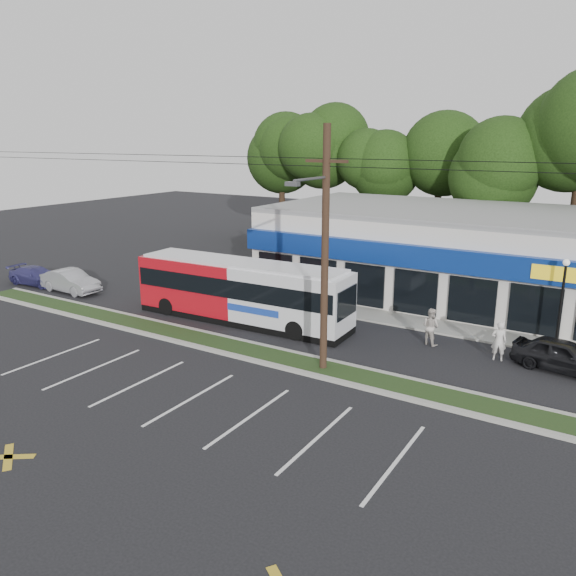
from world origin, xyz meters
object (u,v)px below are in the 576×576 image
Objects in this scene: pedestrian_b at (431,326)px; car_dark at (563,356)px; car_silver at (71,281)px; utility_pole at (321,243)px; pedestrian_a at (499,341)px; metrobus at (242,290)px; car_blue at (36,276)px; lamp_post at (562,294)px.

car_dark is at bearing -164.22° from pedestrian_b.
utility_pole is at bearing -96.40° from car_silver.
car_silver is at bearing 24.63° from pedestrian_b.
car_dark is 0.93× the size of car_silver.
car_silver is at bearing -6.72° from pedestrian_a.
utility_pole reaches higher than metrobus.
car_dark reaches higher than car_blue.
metrobus reaches higher than pedestrian_a.
pedestrian_b is at bearing -81.58° from car_silver.
lamp_post is 5.98m from pedestrian_b.
pedestrian_a reaches higher than car_silver.
pedestrian_a reaches higher than car_blue.
pedestrian_a is (-2.56, -0.17, 0.20)m from car_dark.
lamp_post is 1.03× the size of car_blue.
lamp_post reaches higher than metrobus.
pedestrian_a is at bearing -125.54° from lamp_post.
car_blue is 2.32× the size of pedestrian_b.
metrobus is 6.85× the size of pedestrian_b.
car_dark is at bearing 171.55° from pedestrian_a.
car_blue is (-3.51, 0.00, -0.11)m from car_silver.
lamp_post is at bearing 43.95° from utility_pole.
lamp_post is at bearing -84.42° from car_blue.
metrobus is at bearing 151.65° from utility_pole.
pedestrian_a is (12.79, 1.50, -0.84)m from metrobus.
utility_pole is 12.08× the size of car_blue.
metrobus is 12.91m from pedestrian_a.
pedestrian_a is (29.00, 2.50, 0.28)m from car_blue.
car_blue is 29.11m from pedestrian_a.
lamp_post is at bearing -137.04° from pedestrian_b.
car_silver is (-19.32, 2.57, -4.70)m from utility_pole.
utility_pole reaches higher than car_blue.
car_blue is at bearing 91.19° from car_silver.
metrobus is 16.28m from car_blue.
metrobus is 9.85m from pedestrian_b.
lamp_post is 28.06m from car_silver.
metrobus reaches higher than car_blue.
lamp_post is 0.35× the size of metrobus.
lamp_post reaches higher than car_blue.
metrobus is at bearing -5.63° from pedestrian_a.
pedestrian_a is at bearing 4.51° from metrobus.
pedestrian_b is (-5.71, 0.16, 0.21)m from car_dark.
pedestrian_a is at bearing -89.19° from car_blue.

